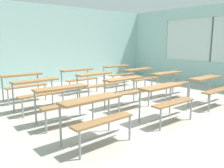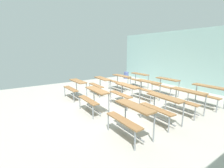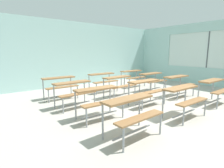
% 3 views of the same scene
% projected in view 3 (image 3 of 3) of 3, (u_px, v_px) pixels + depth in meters
% --- Properties ---
extents(ground, '(10.00, 9.00, 0.05)m').
position_uv_depth(ground, '(144.00, 108.00, 5.16)').
color(ground, '#ADA89E').
extents(wall_back, '(10.00, 0.12, 3.00)m').
position_uv_depth(wall_back, '(74.00, 54.00, 8.36)').
color(wall_back, '#A8D1CC').
rests_on(wall_back, ground).
extents(wall_right, '(0.12, 9.00, 3.00)m').
position_uv_depth(wall_right, '(222.00, 55.00, 7.83)').
color(wall_right, '#A8D1CC').
rests_on(wall_right, ground).
extents(desk_bench_r0c0, '(1.12, 0.62, 0.74)m').
position_uv_depth(desk_bench_r0c0, '(132.00, 108.00, 3.26)').
color(desk_bench_r0c0, olive).
rests_on(desk_bench_r0c0, ground).
extents(desk_bench_r0c1, '(1.11, 0.60, 0.74)m').
position_uv_depth(desk_bench_r0c1, '(184.00, 95.00, 4.28)').
color(desk_bench_r0c1, olive).
rests_on(desk_bench_r0c1, ground).
extents(desk_bench_r0c2, '(1.10, 0.59, 0.74)m').
position_uv_depth(desk_bench_r0c2, '(215.00, 86.00, 5.38)').
color(desk_bench_r0c2, olive).
rests_on(desk_bench_r0c2, ground).
extents(desk_bench_r1c0, '(1.13, 0.64, 0.74)m').
position_uv_depth(desk_bench_r1c0, '(99.00, 96.00, 4.18)').
color(desk_bench_r1c0, olive).
rests_on(desk_bench_r1c0, ground).
extents(desk_bench_r1c1, '(1.11, 0.60, 0.74)m').
position_uv_depth(desk_bench_r1c1, '(147.00, 87.00, 5.28)').
color(desk_bench_r1c1, olive).
rests_on(desk_bench_r1c1, ground).
extents(desk_bench_r1c2, '(1.12, 0.62, 0.74)m').
position_uv_depth(desk_bench_r1c2, '(179.00, 81.00, 6.26)').
color(desk_bench_r1c2, olive).
rests_on(desk_bench_r1c2, ground).
extents(desk_bench_r2c0, '(1.13, 0.64, 0.74)m').
position_uv_depth(desk_bench_r2c0, '(74.00, 88.00, 5.04)').
color(desk_bench_r2c0, olive).
rests_on(desk_bench_r2c0, ground).
extents(desk_bench_r2c1, '(1.12, 0.63, 0.74)m').
position_uv_depth(desk_bench_r2c1, '(119.00, 82.00, 6.13)').
color(desk_bench_r2c1, olive).
rests_on(desk_bench_r2c1, ground).
extents(desk_bench_r2c2, '(1.11, 0.60, 0.74)m').
position_uv_depth(desk_bench_r2c2, '(153.00, 78.00, 7.15)').
color(desk_bench_r2c2, olive).
rests_on(desk_bench_r2c2, ground).
extents(desk_bench_r3c0, '(1.11, 0.61, 0.74)m').
position_uv_depth(desk_bench_r3c0, '(60.00, 83.00, 5.99)').
color(desk_bench_r3c0, olive).
rests_on(desk_bench_r3c0, ground).
extents(desk_bench_r3c1, '(1.11, 0.61, 0.74)m').
position_uv_depth(desk_bench_r3c1, '(103.00, 78.00, 7.05)').
color(desk_bench_r3c1, olive).
rests_on(desk_bench_r3c1, ground).
extents(desk_bench_r3c2, '(1.10, 0.59, 0.74)m').
position_uv_depth(desk_bench_r3c2, '(133.00, 75.00, 8.13)').
color(desk_bench_r3c2, olive).
rests_on(desk_bench_r3c2, ground).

